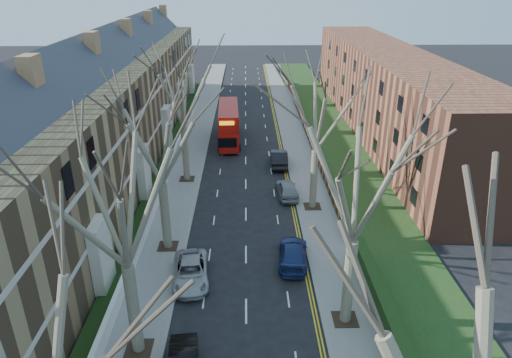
{
  "coord_description": "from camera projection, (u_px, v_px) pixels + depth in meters",
  "views": [
    {
      "loc": [
        0.12,
        -12.5,
        18.3
      ],
      "look_at": [
        0.84,
        20.41,
        3.47
      ],
      "focal_mm": 32.0,
      "sensor_mm": 36.0,
      "label": 1
    }
  ],
  "objects": [
    {
      "name": "tree_left_dist",
      "position": [
        181.0,
        82.0,
        40.39
      ],
      "size": [
        10.5,
        10.5,
        14.71
      ],
      "color": "brown",
      "rests_on": "ground"
    },
    {
      "name": "car_right_far",
      "position": [
        279.0,
        158.0,
        47.46
      ],
      "size": [
        1.84,
        4.87,
        1.59
      ],
      "primitive_type": "imported",
      "rotation": [
        0.0,
        0.0,
        3.11
      ],
      "color": "black",
      "rests_on": "ground"
    },
    {
      "name": "tree_left_mid",
      "position": [
        117.0,
        189.0,
        20.34
      ],
      "size": [
        10.5,
        10.5,
        14.71
      ],
      "color": "brown",
      "rests_on": "ground"
    },
    {
      "name": "car_right_near",
      "position": [
        293.0,
        253.0,
        31.45
      ],
      "size": [
        2.39,
        4.93,
        1.38
      ],
      "primitive_type": "imported",
      "rotation": [
        0.0,
        0.0,
        3.04
      ],
      "color": "navy",
      "rests_on": "ground"
    },
    {
      "name": "front_wall_left",
      "position": [
        171.0,
        163.0,
        46.76
      ],
      "size": [
        0.3,
        78.0,
        1.0
      ],
      "color": "white",
      "rests_on": "ground"
    },
    {
      "name": "double_decker_bus",
      "position": [
        229.0,
        125.0,
        53.65
      ],
      "size": [
        2.82,
        10.02,
        4.2
      ],
      "rotation": [
        0.0,
        0.0,
        3.18
      ],
      "color": "#A1110B",
      "rests_on": "ground"
    },
    {
      "name": "tree_left_far",
      "position": [
        157.0,
        127.0,
        29.58
      ],
      "size": [
        10.15,
        10.15,
        14.22
      ],
      "color": "brown",
      "rests_on": "ground"
    },
    {
      "name": "car_right_mid",
      "position": [
        287.0,
        189.0,
        40.83
      ],
      "size": [
        2.05,
        4.38,
        1.45
      ],
      "primitive_type": "imported",
      "rotation": [
        0.0,
        0.0,
        3.22
      ],
      "color": "gray",
      "rests_on": "ground"
    },
    {
      "name": "pavement_right",
      "position": [
        296.0,
        141.0,
        54.55
      ],
      "size": [
        3.0,
        102.0,
        0.12
      ],
      "primitive_type": "cube",
      "color": "slate",
      "rests_on": "ground"
    },
    {
      "name": "tree_right_far",
      "position": [
        318.0,
        102.0,
        35.28
      ],
      "size": [
        10.15,
        10.15,
        14.22
      ],
      "color": "brown",
      "rests_on": "ground"
    },
    {
      "name": "flats_right",
      "position": [
        386.0,
        92.0,
        56.4
      ],
      "size": [
        13.97,
        54.0,
        10.0
      ],
      "color": "brown",
      "rests_on": "ground"
    },
    {
      "name": "terrace_left",
      "position": [
        106.0,
        117.0,
        44.62
      ],
      "size": [
        9.7,
        78.0,
        13.6
      ],
      "color": "brown",
      "rests_on": "ground"
    },
    {
      "name": "car_left_far",
      "position": [
        191.0,
        272.0,
        29.55
      ],
      "size": [
        2.7,
        5.06,
        1.35
      ],
      "primitive_type": "imported",
      "rotation": [
        0.0,
        0.0,
        0.09
      ],
      "color": "#A0A1A6",
      "rests_on": "ground"
    },
    {
      "name": "tree_right_mid",
      "position": [
        360.0,
        169.0,
        22.39
      ],
      "size": [
        10.5,
        10.5,
        14.71
      ],
      "color": "brown",
      "rests_on": "ground"
    },
    {
      "name": "pavement_left",
      "position": [
        195.0,
        142.0,
        54.31
      ],
      "size": [
        3.0,
        102.0,
        0.12
      ],
      "primitive_type": "cube",
      "color": "slate",
      "rests_on": "ground"
    },
    {
      "name": "grass_verge_right",
      "position": [
        333.0,
        140.0,
        54.6
      ],
      "size": [
        6.0,
        102.0,
        0.06
      ],
      "color": "#1B3814",
      "rests_on": "ground"
    }
  ]
}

